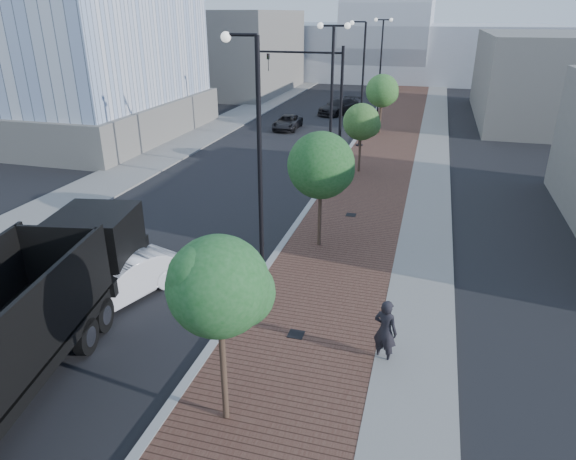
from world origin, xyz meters
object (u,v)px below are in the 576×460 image
(white_sedan, at_px, (119,280))
(dump_truck, at_px, (53,300))
(pedestrian, at_px, (385,331))
(dark_car_mid, at_px, (287,122))

(white_sedan, bearing_deg, dump_truck, -79.43)
(dump_truck, xyz_separation_m, pedestrian, (10.05, 1.85, -0.50))
(white_sedan, distance_m, pedestrian, 9.71)
(dump_truck, relative_size, pedestrian, 6.72)
(white_sedan, distance_m, dark_car_mid, 30.38)
(pedestrian, bearing_deg, dark_car_mid, -46.89)
(dump_truck, distance_m, pedestrian, 10.23)
(dump_truck, distance_m, white_sedan, 2.92)
(pedestrian, bearing_deg, dump_truck, 32.76)
(dark_car_mid, bearing_deg, pedestrian, -70.44)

